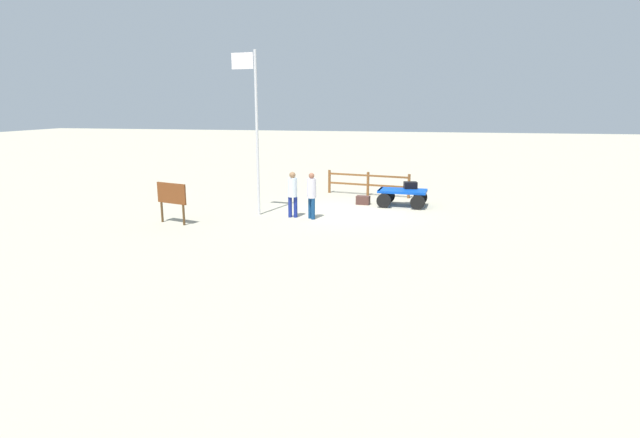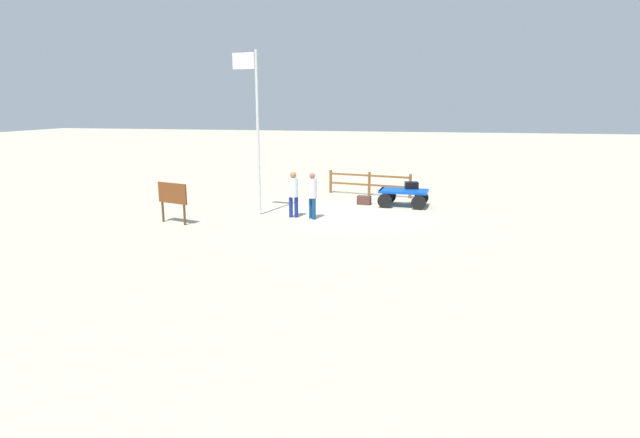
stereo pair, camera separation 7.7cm
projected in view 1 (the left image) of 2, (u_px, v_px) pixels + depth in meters
ground_plane at (355, 212)px, 19.83m from camera, size 120.00×120.00×0.00m
luggage_cart at (402, 194)px, 20.92m from camera, size 1.99×1.38×0.67m
suitcase_navy at (410, 185)px, 21.13m from camera, size 0.59×0.50×0.28m
suitcase_dark at (363, 200)px, 21.33m from camera, size 0.58×0.38×0.36m
worker_lead at (293, 191)px, 18.74m from camera, size 0.37×0.37×1.67m
worker_trailing at (312, 193)px, 18.48m from camera, size 0.47×0.47×1.67m
flagpole at (254, 121)px, 18.68m from camera, size 0.95×0.16×5.92m
signboard at (172, 196)px, 17.75m from camera, size 1.24×0.44×1.42m
wooden_fence at (368, 182)px, 23.37m from camera, size 3.81×0.81×1.06m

